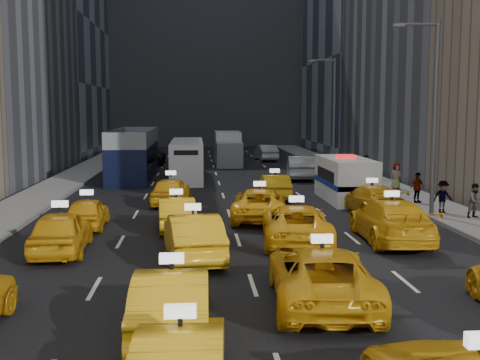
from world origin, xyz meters
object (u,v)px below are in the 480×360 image
at_px(double_decker, 134,154).
at_px(city_bus, 187,160).
at_px(nypd_van, 345,180).
at_px(box_truck, 228,149).

relative_size(double_decker, city_bus, 1.13).
relative_size(nypd_van, box_truck, 0.92).
bearing_deg(box_truck, nypd_van, -78.00).
bearing_deg(nypd_van, city_bus, 120.96).
xyz_separation_m(double_decker, box_truck, (7.41, 9.70, -0.27)).
bearing_deg(city_bus, nypd_van, -58.46).
distance_m(nypd_van, double_decker, 17.38).
distance_m(double_decker, city_bus, 3.91).
height_order(double_decker, box_truck, double_decker).
distance_m(double_decker, box_truck, 12.21).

